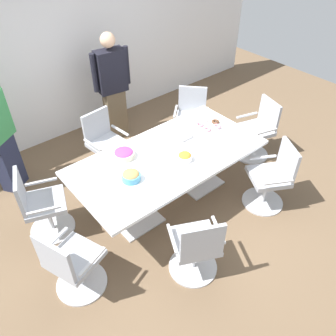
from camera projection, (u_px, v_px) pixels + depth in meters
The scene contains 16 objects.
ground_plane at pixel (168, 199), 4.66m from camera, with size 10.00×10.00×0.01m, color brown.
back_wall at pixel (66, 47), 5.17m from camera, with size 8.00×0.10×2.80m, color white.
conference_table at pixel (168, 163), 4.26m from camera, with size 2.40×1.20×0.75m.
office_chair_0 at pixel (191, 120), 5.44m from camera, with size 0.76×0.76×0.91m.
office_chair_1 at pixel (106, 146), 4.91m from camera, with size 0.60×0.60×0.91m.
office_chair_2 at pixel (41, 207), 3.98m from camera, with size 0.70×0.70×0.91m.
office_chair_3 at pixel (72, 265), 3.38m from camera, with size 0.69×0.69×0.91m.
office_chair_4 at pixel (196, 249), 3.53m from camera, with size 0.73×0.73×0.91m.
office_chair_5 at pixel (272, 179), 4.36m from camera, with size 0.74×0.74×0.91m.
office_chair_6 at pixel (257, 132), 5.18m from camera, with size 0.67×0.67×0.91m.
person_standing_1 at pixel (113, 86), 5.28m from camera, with size 0.62×0.28×1.72m.
snack_bowl_cookies at pixel (131, 176), 3.80m from camera, with size 0.21×0.21×0.12m.
snack_bowl_candy_mix at pixel (124, 154), 4.12m from camera, with size 0.26×0.26×0.11m.
snack_bowl_chips_orange at pixel (185, 157), 4.08m from camera, with size 0.18×0.18×0.10m.
donut_platter at pixel (208, 125), 4.67m from camera, with size 0.35×0.34×0.04m.
napkin_pile at pixel (182, 135), 4.45m from camera, with size 0.19×0.19×0.07m, color white.
Camera 1 is at (-2.12, -2.53, 3.31)m, focal length 36.50 mm.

